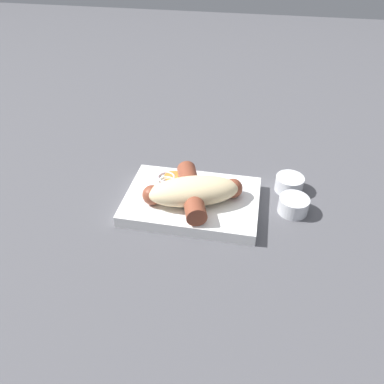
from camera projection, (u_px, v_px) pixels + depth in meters
The scene contains 7 objects.
ground_plane at pixel (192, 206), 0.69m from camera, with size 3.00×3.00×0.00m, color #4C4C51.
food_tray at pixel (192, 201), 0.68m from camera, with size 0.24×0.16×0.02m.
bread_roll at pixel (193, 191), 0.65m from camera, with size 0.17×0.11×0.05m.
sausage at pixel (193, 192), 0.65m from camera, with size 0.17×0.15×0.03m.
pickled_veggies at pixel (171, 180), 0.71m from camera, with size 0.06×0.06×0.00m.
condiment_cup_near at pixel (293, 206), 0.66m from camera, with size 0.05×0.05×0.03m.
condiment_cup_far at pixel (289, 184), 0.72m from camera, with size 0.05×0.05×0.03m.
Camera 1 is at (0.10, -0.52, 0.44)m, focal length 35.00 mm.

